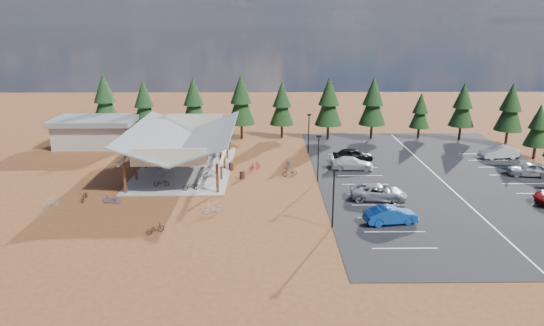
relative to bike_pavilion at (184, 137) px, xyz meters
The scene contains 43 objects.
ground 12.79m from the bike_pavilion, 34.99° to the right, with size 140.00×140.00×0.00m, color brown.
asphalt_lot 29.03m from the bike_pavilion, ahead, with size 27.00×44.00×0.04m, color black.
concrete_pad 3.77m from the bike_pavilion, 90.00° to the left, with size 10.60×18.60×0.10m, color gray.
bike_pavilion is the anchor object (origin of this frame).
outbuilding 17.89m from the bike_pavilion, 141.84° to the left, with size 11.00×7.00×3.90m.
lamp_post_0 22.69m from the bike_pavilion, 48.58° to the right, with size 0.50×0.25×5.14m.
lamp_post_1 15.83m from the bike_pavilion, 18.43° to the right, with size 0.50×0.25×5.14m.
lamp_post_2 16.57m from the bike_pavilion, 25.02° to the left, with size 0.50×0.25×5.14m.
trash_bin_0 8.55m from the bike_pavilion, 29.26° to the right, with size 0.60×0.60×0.90m, color #402216.
trash_bin_1 6.41m from the bike_pavilion, ahead, with size 0.60×0.60×0.90m, color #402216.
pine_0 21.22m from the bike_pavilion, 131.24° to the left, with size 4.04×4.04×9.42m.
pine_1 16.59m from the bike_pavilion, 118.61° to the left, with size 3.70×3.70×8.63m.
pine_2 14.88m from the bike_pavilion, 93.39° to the left, with size 3.86×3.86×9.00m.
pine_3 16.14m from the bike_pavilion, 68.42° to the left, with size 4.03×4.03×9.40m.
pine_4 19.50m from the bike_pavilion, 52.73° to the left, with size 3.57×3.57×8.32m.
pine_5 23.32m from the bike_pavilion, 37.59° to the left, with size 3.92×3.92×9.12m.
pine_6 28.78m from the bike_pavilion, 30.31° to the left, with size 3.89×3.89×9.06m.
pine_7 35.14m from the bike_pavilion, 25.04° to the left, with size 2.90×2.90×6.76m.
pine_8 40.21m from the bike_pavilion, 20.56° to the left, with size 3.56×3.56×8.30m.
pine_12 43.14m from the bike_pavilion, ahead, with size 2.98×2.98×6.94m.
pine_13 44.15m from the bike_pavilion, 14.02° to the left, with size 3.74×3.74×8.70m.
bike_0 7.45m from the bike_pavilion, 102.42° to the right, with size 0.56×1.59×0.84m, color black.
bike_1 4.89m from the bike_pavilion, 114.77° to the right, with size 0.52×1.84×1.11m, color gray.
bike_2 5.65m from the bike_pavilion, 139.20° to the left, with size 0.59×1.69×0.89m, color #2531A0.
bike_3 7.14m from the bike_pavilion, 99.01° to the left, with size 0.43×1.52×0.91m, color maroon.
bike_4 8.65m from the bike_pavilion, 76.87° to the right, with size 0.59×1.71×0.90m, color black.
bike_5 5.54m from the bike_pavilion, 47.48° to the right, with size 0.50×1.78×1.07m, color #9FA0A7.
bike_6 5.71m from the bike_pavilion, 45.68° to the left, with size 0.54×1.56×0.82m, color #1B469E.
bike_7 6.76m from the bike_pavilion, 77.31° to the left, with size 0.44×1.57×0.94m, color #9D140A.
bike_8 13.53m from the bike_pavilion, 127.69° to the right, with size 0.58×1.67×0.88m, color black.
bike_9 16.34m from the bike_pavilion, 131.08° to the right, with size 0.44×1.57×0.94m, color gray.
bike_10 12.85m from the bike_pavilion, 114.45° to the right, with size 0.59×1.69×0.89m, color #202F9E.
bike_12 18.27m from the bike_pavilion, 88.65° to the right, with size 0.55×1.57×0.83m, color black.
bike_13 14.88m from the bike_pavilion, 71.15° to the right, with size 0.50×1.78×1.07m, color #93969A.
bike_14 12.58m from the bike_pavilion, ahead, with size 0.59×1.69×0.89m, color #20489D.
bike_15 8.80m from the bike_pavilion, ahead, with size 0.48×1.71×1.03m, color maroon.
bike_16 12.91m from the bike_pavilion, 13.76° to the right, with size 0.64×1.83×0.96m, color black.
car_1 25.99m from the bike_pavilion, 39.03° to the right, with size 1.57×4.51×1.49m, color navy.
car_2 23.09m from the bike_pavilion, 27.44° to the right, with size 2.51×5.43×1.51m, color #93959A.
car_3 19.71m from the bike_pavilion, ahead, with size 2.00×4.91×1.43m, color silver.
car_4 20.49m from the bike_pavilion, ahead, with size 1.96×4.87×1.66m, color black.
car_8 38.95m from the bike_pavilion, ahead, with size 1.85×4.61×1.57m, color #9D9FA4.
car_9 38.97m from the bike_pavilion, ahead, with size 1.69×4.83×1.59m, color silver.
Camera 1 is at (-0.49, -47.31, 16.64)m, focal length 32.00 mm.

